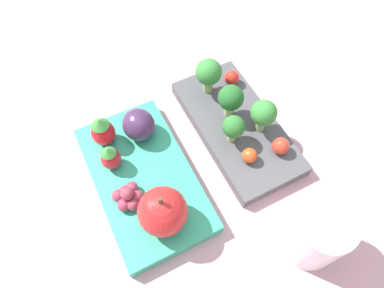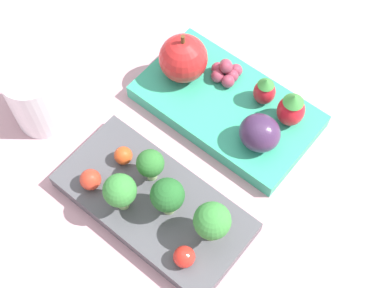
{
  "view_description": "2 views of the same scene",
  "coord_description": "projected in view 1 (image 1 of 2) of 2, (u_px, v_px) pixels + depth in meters",
  "views": [
    {
      "loc": [
        0.18,
        -0.13,
        0.43
      ],
      "look_at": [
        -0.01,
        -0.0,
        0.03
      ],
      "focal_mm": 32.0,
      "sensor_mm": 36.0,
      "label": 1
    },
    {
      "loc": [
        -0.17,
        0.25,
        0.56
      ],
      "look_at": [
        -0.01,
        -0.0,
        0.03
      ],
      "focal_mm": 50.0,
      "sensor_mm": 36.0,
      "label": 2
    }
  ],
  "objects": [
    {
      "name": "ground_plane",
      "position": [
        198.0,
        159.0,
        0.48
      ],
      "size": [
        4.0,
        4.0,
        0.0
      ],
      "primitive_type": "plane",
      "color": "#C6939E"
    },
    {
      "name": "bento_box_savoury",
      "position": [
        236.0,
        127.0,
        0.5
      ],
      "size": [
        0.23,
        0.13,
        0.02
      ],
      "color": "#4C4C51",
      "rests_on": "ground_plane"
    },
    {
      "name": "bento_box_fruit",
      "position": [
        144.0,
        178.0,
        0.46
      ],
      "size": [
        0.23,
        0.15,
        0.02
      ],
      "color": "#33A87F",
      "rests_on": "ground_plane"
    },
    {
      "name": "broccoli_floret_0",
      "position": [
        234.0,
        127.0,
        0.45
      ],
      "size": [
        0.03,
        0.03,
        0.05
      ],
      "color": "#93B770",
      "rests_on": "bento_box_savoury"
    },
    {
      "name": "broccoli_floret_1",
      "position": [
        209.0,
        73.0,
        0.49
      ],
      "size": [
        0.04,
        0.04,
        0.06
      ],
      "color": "#93B770",
      "rests_on": "bento_box_savoury"
    },
    {
      "name": "broccoli_floret_2",
      "position": [
        264.0,
        114.0,
        0.46
      ],
      "size": [
        0.04,
        0.04,
        0.05
      ],
      "color": "#93B770",
      "rests_on": "bento_box_savoury"
    },
    {
      "name": "broccoli_floret_3",
      "position": [
        231.0,
        99.0,
        0.47
      ],
      "size": [
        0.04,
        0.04,
        0.06
      ],
      "color": "#93B770",
      "rests_on": "bento_box_savoury"
    },
    {
      "name": "cherry_tomato_0",
      "position": [
        281.0,
        146.0,
        0.46
      ],
      "size": [
        0.02,
        0.02,
        0.02
      ],
      "color": "red",
      "rests_on": "bento_box_savoury"
    },
    {
      "name": "cherry_tomato_1",
      "position": [
        232.0,
        78.0,
        0.52
      ],
      "size": [
        0.02,
        0.02,
        0.02
      ],
      "color": "red",
      "rests_on": "bento_box_savoury"
    },
    {
      "name": "cherry_tomato_2",
      "position": [
        249.0,
        156.0,
        0.45
      ],
      "size": [
        0.02,
        0.02,
        0.02
      ],
      "color": "#DB4C1E",
      "rests_on": "bento_box_savoury"
    },
    {
      "name": "apple",
      "position": [
        163.0,
        211.0,
        0.39
      ],
      "size": [
        0.06,
        0.06,
        0.07
      ],
      "color": "red",
      "rests_on": "bento_box_fruit"
    },
    {
      "name": "strawberry_0",
      "position": [
        103.0,
        131.0,
        0.46
      ],
      "size": [
        0.03,
        0.03,
        0.05
      ],
      "color": "red",
      "rests_on": "bento_box_fruit"
    },
    {
      "name": "strawberry_1",
      "position": [
        111.0,
        158.0,
        0.44
      ],
      "size": [
        0.03,
        0.03,
        0.04
      ],
      "color": "red",
      "rests_on": "bento_box_fruit"
    },
    {
      "name": "plum",
      "position": [
        139.0,
        125.0,
        0.46
      ],
      "size": [
        0.05,
        0.04,
        0.04
      ],
      "color": "#42284C",
      "rests_on": "bento_box_fruit"
    },
    {
      "name": "grape_cluster",
      "position": [
        128.0,
        197.0,
        0.42
      ],
      "size": [
        0.04,
        0.04,
        0.03
      ],
      "color": "#93384C",
      "rests_on": "bento_box_fruit"
    },
    {
      "name": "drinking_cup",
      "position": [
        317.0,
        234.0,
        0.39
      ],
      "size": [
        0.07,
        0.07,
        0.08
      ],
      "color": "white",
      "rests_on": "ground_plane"
    }
  ]
}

